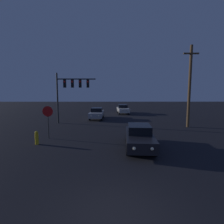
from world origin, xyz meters
TOP-DOWN VIEW (x-y plane):
  - ground_plane at (0.00, 0.00)m, footprint 120.00×120.00m
  - car_near at (1.72, 6.39)m, footprint 2.01×4.68m
  - car_mid at (-1.98, 18.71)m, footprint 1.79×4.62m
  - car_far at (1.92, 24.45)m, footprint 1.89×4.66m
  - traffic_signal_mast at (-4.76, 15.42)m, footprint 4.45×0.30m
  - stop_sign at (-4.91, 8.66)m, footprint 0.79×0.07m
  - utility_pole at (7.79, 13.03)m, footprint 1.52×0.28m
  - fire_hydrant at (-5.19, 7.16)m, footprint 0.24×0.24m

SIDE VIEW (x-z plane):
  - ground_plane at x=0.00m, z-range 0.00..0.00m
  - fire_hydrant at x=-5.19m, z-range -0.01..0.92m
  - car_near at x=1.72m, z-range 0.01..1.47m
  - car_mid at x=-1.98m, z-range 0.01..1.47m
  - car_far at x=1.92m, z-range 0.01..1.47m
  - stop_sign at x=-4.91m, z-range 0.52..3.03m
  - traffic_signal_mast at x=-4.76m, z-range 1.14..6.85m
  - utility_pole at x=7.79m, z-range 0.15..8.29m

